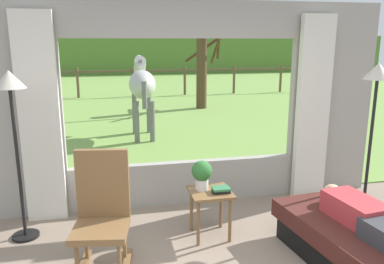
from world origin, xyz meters
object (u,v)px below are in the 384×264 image
(rocking_chair, at_px, (102,214))
(reclining_person, at_px, (369,219))
(floor_lamp_left, at_px, (12,105))
(pasture_tree, at_px, (203,65))
(horse, at_px, (142,85))
(side_table, at_px, (210,199))
(book_stack, at_px, (221,190))
(recliner_sofa, at_px, (362,247))
(floor_lamp_right, at_px, (376,95))
(potted_plant, at_px, (202,173))

(rocking_chair, bearing_deg, reclining_person, -4.49)
(reclining_person, height_order, floor_lamp_left, floor_lamp_left)
(pasture_tree, bearing_deg, horse, -123.34)
(side_table, relative_size, pasture_tree, 0.19)
(book_stack, relative_size, horse, 0.11)
(recliner_sofa, relative_size, side_table, 3.46)
(floor_lamp_left, relative_size, floor_lamp_right, 0.98)
(reclining_person, xyz_separation_m, pasture_tree, (0.66, 8.84, 0.82))
(potted_plant, height_order, horse, horse)
(rocking_chair, bearing_deg, side_table, 28.02)
(pasture_tree, bearing_deg, potted_plant, -103.93)
(side_table, bearing_deg, book_stack, -29.94)
(horse, bearing_deg, floor_lamp_left, -110.25)
(reclining_person, height_order, potted_plant, potted_plant)
(pasture_tree, bearing_deg, floor_lamp_left, -117.01)
(reclining_person, relative_size, horse, 0.79)
(potted_plant, bearing_deg, horse, 92.71)
(floor_lamp_left, xyz_separation_m, floor_lamp_right, (3.86, -0.37, 0.03))
(rocking_chair, distance_m, pasture_tree, 8.83)
(recliner_sofa, relative_size, pasture_tree, 0.67)
(rocking_chair, relative_size, pasture_tree, 0.42)
(recliner_sofa, height_order, floor_lamp_left, floor_lamp_left)
(recliner_sofa, distance_m, rocking_chair, 2.40)
(floor_lamp_left, distance_m, floor_lamp_right, 3.87)
(side_table, xyz_separation_m, book_stack, (0.10, -0.06, 0.12))
(rocking_chair, bearing_deg, horse, 90.06)
(book_stack, bearing_deg, pasture_tree, 77.49)
(reclining_person, height_order, floor_lamp_right, floor_lamp_right)
(recliner_sofa, relative_size, reclining_person, 1.25)
(potted_plant, bearing_deg, recliner_sofa, -36.75)
(rocking_chair, distance_m, horse, 5.09)
(book_stack, relative_size, pasture_tree, 0.08)
(floor_lamp_left, bearing_deg, pasture_tree, 62.99)
(potted_plant, distance_m, pasture_tree, 8.10)
(side_table, xyz_separation_m, pasture_tree, (1.86, 7.89, 0.91))
(reclining_person, height_order, rocking_chair, rocking_chair)
(recliner_sofa, distance_m, reclining_person, 0.31)
(potted_plant, relative_size, floor_lamp_left, 0.18)
(reclining_person, bearing_deg, side_table, 134.78)
(book_stack, xyz_separation_m, pasture_tree, (1.76, 7.95, 0.79))
(horse, bearing_deg, recliner_sofa, -73.49)
(rocking_chair, relative_size, potted_plant, 3.50)
(floor_lamp_left, height_order, floor_lamp_right, floor_lamp_right)
(reclining_person, bearing_deg, floor_lamp_right, 47.76)
(side_table, xyz_separation_m, potted_plant, (-0.08, 0.06, 0.28))
(horse, height_order, pasture_tree, pasture_tree)
(side_table, bearing_deg, reclining_person, -38.23)
(potted_plant, height_order, floor_lamp_right, floor_lamp_right)
(side_table, distance_m, horse, 4.68)
(rocking_chair, xyz_separation_m, floor_lamp_right, (3.02, 0.41, 0.94))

